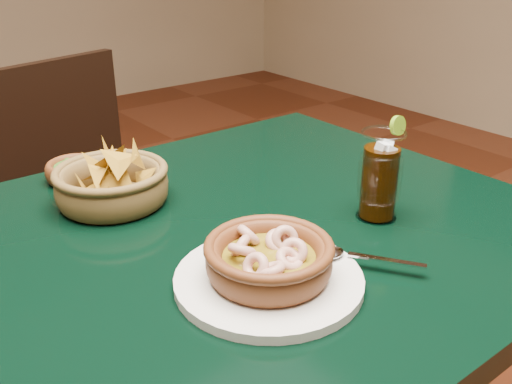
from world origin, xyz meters
TOP-DOWN VIEW (x-y plane):
  - dining_table at (0.00, 0.00)m, footprint 1.20×0.80m
  - dining_chair at (0.17, 0.70)m, footprint 0.49×0.49m
  - shrimp_plate at (0.06, -0.15)m, footprint 0.29×0.24m
  - chip_basket at (0.01, 0.19)m, footprint 0.22×0.22m
  - guacamole_ramekin at (-0.00, 0.33)m, footprint 0.12×0.12m
  - cola_drink at (0.31, -0.11)m, footprint 0.14×0.14m

SIDE VIEW (x-z plane):
  - dining_chair at x=0.17m, z-range 0.04..0.91m
  - dining_table at x=0.00m, z-range 0.28..1.03m
  - guacamole_ramekin at x=0.00m, z-range 0.75..0.79m
  - shrimp_plate at x=0.06m, z-range 0.74..0.82m
  - chip_basket at x=0.01m, z-range 0.72..0.85m
  - cola_drink at x=0.31m, z-range 0.74..0.90m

